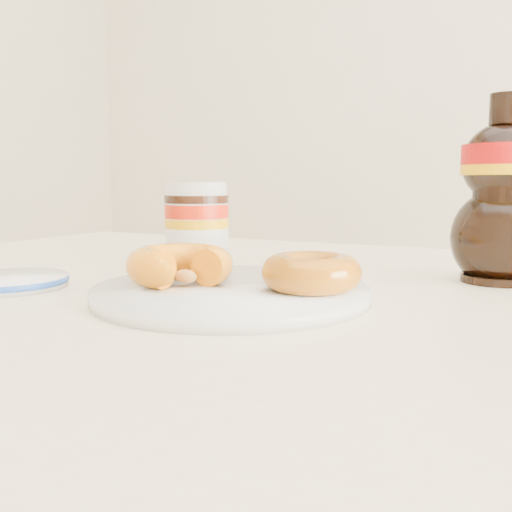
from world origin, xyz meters
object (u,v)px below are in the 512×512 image
at_px(dining_table, 333,377).
at_px(donut_whole, 311,272).
at_px(dark_jar, 199,235).
at_px(nutella_jar, 197,224).
at_px(plate, 231,292).
at_px(blue_rim_saucer, 9,281).
at_px(syrup_bottle, 502,190).
at_px(donut_bitten, 180,265).

xyz_separation_m(dining_table, donut_whole, (-0.00, -0.05, 0.11)).
distance_m(donut_whole, dark_jar, 0.28).
distance_m(donut_whole, nutella_jar, 0.22).
distance_m(plate, dark_jar, 0.24).
xyz_separation_m(dining_table, blue_rim_saucer, (-0.31, -0.12, 0.09)).
relative_size(dining_table, plate, 5.46).
bearing_deg(syrup_bottle, donut_bitten, -139.21).
bearing_deg(donut_whole, nutella_jar, 150.79).
bearing_deg(donut_whole, donut_bitten, -167.58).
bearing_deg(blue_rim_saucer, dark_jar, 70.68).
height_order(plate, nutella_jar, nutella_jar).
distance_m(dining_table, syrup_bottle, 0.27).
xyz_separation_m(plate, donut_whole, (0.07, 0.02, 0.02)).
bearing_deg(dining_table, blue_rim_saucer, -159.14).
bearing_deg(plate, donut_bitten, -167.08).
height_order(donut_whole, dark_jar, dark_jar).
distance_m(plate, syrup_bottle, 0.32).
distance_m(dining_table, dark_jar, 0.29).
height_order(donut_bitten, dark_jar, dark_jar).
bearing_deg(plate, nutella_jar, 133.93).
bearing_deg(nutella_jar, plate, -46.07).
relative_size(plate, dark_jar, 3.20).
relative_size(donut_bitten, nutella_jar, 0.93).
xyz_separation_m(plate, syrup_bottle, (0.21, 0.21, 0.09)).
bearing_deg(syrup_bottle, dark_jar, -174.69).
relative_size(dining_table, donut_whole, 15.62).
distance_m(nutella_jar, syrup_bottle, 0.35).
height_order(syrup_bottle, dark_jar, syrup_bottle).
bearing_deg(syrup_bottle, plate, -134.71).
height_order(dining_table, blue_rim_saucer, blue_rim_saucer).
height_order(syrup_bottle, blue_rim_saucer, syrup_bottle).
height_order(donut_bitten, blue_rim_saucer, donut_bitten).
distance_m(nutella_jar, blue_rim_saucer, 0.22).
bearing_deg(nutella_jar, dark_jar, 121.75).
bearing_deg(donut_whole, dining_table, 85.60).
bearing_deg(blue_rim_saucer, donut_bitten, 12.63).
distance_m(donut_bitten, blue_rim_saucer, 0.19).
height_order(nutella_jar, dark_jar, nutella_jar).
bearing_deg(blue_rim_saucer, nutella_jar, 56.48).
bearing_deg(blue_rim_saucer, dining_table, 20.86).
bearing_deg(donut_bitten, plate, 14.80).
relative_size(donut_whole, blue_rim_saucer, 0.75).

